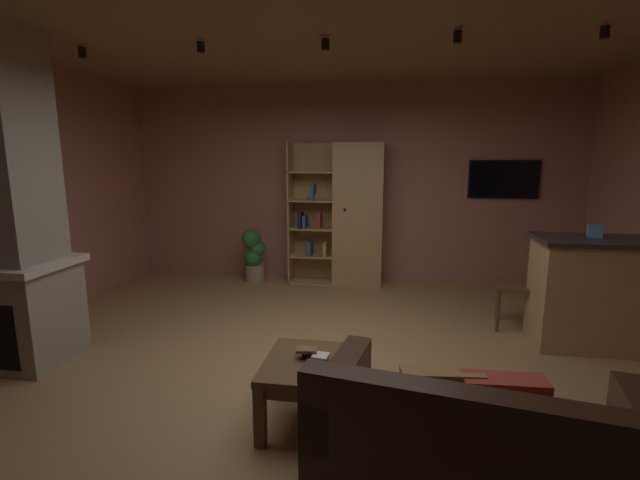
% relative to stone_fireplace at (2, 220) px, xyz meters
% --- Properties ---
extents(floor, '(6.34, 5.82, 0.02)m').
position_rel_stone_fireplace_xyz_m(floor, '(2.62, 0.24, -1.27)').
color(floor, '#A37A4C').
rests_on(floor, ground).
extents(wall_back, '(6.46, 0.06, 2.79)m').
position_rel_stone_fireplace_xyz_m(wall_back, '(2.62, 3.18, 0.13)').
color(wall_back, '#AD7060').
rests_on(wall_back, ground).
extents(ceiling, '(6.34, 5.82, 0.02)m').
position_rel_stone_fireplace_xyz_m(ceiling, '(2.62, 0.24, 1.54)').
color(ceiling, '#8E6B47').
extents(window_pane_back, '(0.67, 0.01, 0.90)m').
position_rel_stone_fireplace_xyz_m(window_pane_back, '(2.39, 3.14, -0.12)').
color(window_pane_back, white).
extents(stone_fireplace, '(1.01, 0.76, 2.79)m').
position_rel_stone_fireplace_xyz_m(stone_fireplace, '(0.00, 0.00, 0.00)').
color(stone_fireplace, gray).
rests_on(stone_fireplace, ground).
extents(bookshelf_cabinet, '(1.31, 0.41, 1.97)m').
position_rel_stone_fireplace_xyz_m(bookshelf_cabinet, '(2.69, 2.90, -0.29)').
color(bookshelf_cabinet, tan).
rests_on(bookshelf_cabinet, ground).
extents(kitchen_bar_counter, '(1.48, 0.64, 1.05)m').
position_rel_stone_fireplace_xyz_m(kitchen_bar_counter, '(5.34, 1.15, -0.73)').
color(kitchen_bar_counter, tan).
rests_on(kitchen_bar_counter, ground).
extents(tissue_box, '(0.15, 0.15, 0.11)m').
position_rel_stone_fireplace_xyz_m(tissue_box, '(5.13, 1.22, -0.16)').
color(tissue_box, '#598CBF').
rests_on(tissue_box, kitchen_bar_counter).
extents(leather_couch, '(1.72, 1.13, 0.84)m').
position_rel_stone_fireplace_xyz_m(leather_couch, '(3.71, -1.19, -0.95)').
color(leather_couch, '#382116').
rests_on(leather_couch, ground).
extents(coffee_table, '(0.70, 0.68, 0.45)m').
position_rel_stone_fireplace_xyz_m(coffee_table, '(2.79, -0.52, -0.90)').
color(coffee_table, brown).
rests_on(coffee_table, ground).
extents(table_book_0, '(0.11, 0.09, 0.02)m').
position_rel_stone_fireplace_xyz_m(table_book_0, '(2.74, -0.46, -0.80)').
color(table_book_0, black).
rests_on(table_book_0, coffee_table).
extents(table_book_1, '(0.12, 0.12, 0.02)m').
position_rel_stone_fireplace_xyz_m(table_book_1, '(2.81, -0.52, -0.77)').
color(table_book_1, beige).
rests_on(table_book_1, coffee_table).
extents(table_book_2, '(0.15, 0.11, 0.02)m').
position_rel_stone_fireplace_xyz_m(table_book_2, '(2.71, -0.48, -0.75)').
color(table_book_2, brown).
rests_on(table_book_2, coffee_table).
extents(dining_chair, '(0.50, 0.50, 0.92)m').
position_rel_stone_fireplace_xyz_m(dining_chair, '(4.65, 1.49, -0.73)').
color(dining_chair, brown).
rests_on(dining_chair, ground).
extents(potted_floor_plant, '(0.33, 0.30, 0.77)m').
position_rel_stone_fireplace_xyz_m(potted_floor_plant, '(1.30, 2.78, -0.86)').
color(potted_floor_plant, '#9E896B').
rests_on(potted_floor_plant, ground).
extents(wall_mounted_tv, '(0.91, 0.06, 0.51)m').
position_rel_stone_fireplace_xyz_m(wall_mounted_tv, '(4.72, 3.11, 0.22)').
color(wall_mounted_tv, black).
extents(track_light_spot_0, '(0.07, 0.07, 0.09)m').
position_rel_stone_fireplace_xyz_m(track_light_spot_0, '(0.41, 0.67, 1.46)').
color(track_light_spot_0, black).
extents(track_light_spot_1, '(0.07, 0.07, 0.09)m').
position_rel_stone_fireplace_xyz_m(track_light_spot_1, '(1.57, 0.65, 1.46)').
color(track_light_spot_1, black).
extents(track_light_spot_2, '(0.07, 0.07, 0.09)m').
position_rel_stone_fireplace_xyz_m(track_light_spot_2, '(2.65, 0.73, 1.46)').
color(track_light_spot_2, black).
extents(track_light_spot_3, '(0.07, 0.07, 0.09)m').
position_rel_stone_fireplace_xyz_m(track_light_spot_3, '(3.73, 0.66, 1.46)').
color(track_light_spot_3, black).
extents(track_light_spot_4, '(0.07, 0.07, 0.09)m').
position_rel_stone_fireplace_xyz_m(track_light_spot_4, '(4.82, 0.70, 1.46)').
color(track_light_spot_4, black).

